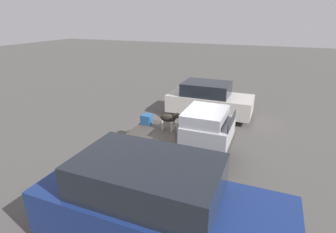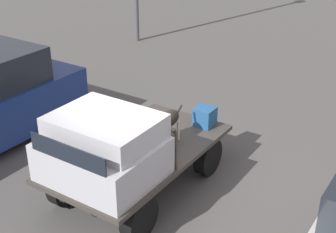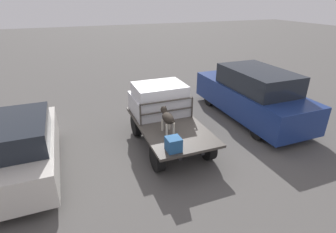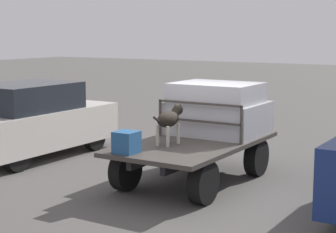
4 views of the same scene
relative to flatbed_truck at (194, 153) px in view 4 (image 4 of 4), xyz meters
name	(u,v)px [view 4 (image 4 of 4)]	position (x,y,z in m)	size (l,w,h in m)	color
ground_plane	(194,182)	(0.00, 0.00, -0.57)	(80.00, 80.00, 0.00)	#514F4C
flatbed_truck	(194,153)	(0.00, 0.00, 0.00)	(3.58, 1.90, 0.79)	black
truck_cab	(218,110)	(0.96, 0.00, 0.71)	(1.50, 1.78, 1.03)	#B7B7BC
truck_headboard	(199,115)	(0.17, 0.00, 0.70)	(0.04, 1.78, 0.72)	#3D3833
dog	(170,119)	(-0.48, 0.25, 0.69)	(0.96, 0.29, 0.73)	beige
cargo_crate	(126,142)	(-1.50, 0.48, 0.41)	(0.37, 0.37, 0.37)	#235184
parked_sedan	(31,120)	(0.00, 4.23, 0.27)	(4.00, 1.82, 1.69)	black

